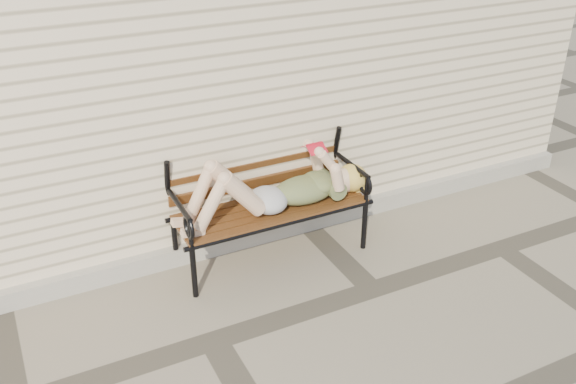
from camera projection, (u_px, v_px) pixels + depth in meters
ground at (214, 341)px, 4.25m from camera, size 80.00×80.00×0.00m
house_wall at (89, 18)px, 5.90m from camera, size 8.00×4.00×3.00m
foundation_strip at (169, 257)px, 4.98m from camera, size 8.00×0.10×0.15m
garden_bench at (266, 185)px, 4.93m from camera, size 1.63×0.65×1.06m
reading_woman at (274, 188)px, 4.82m from camera, size 1.54×0.35×0.48m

